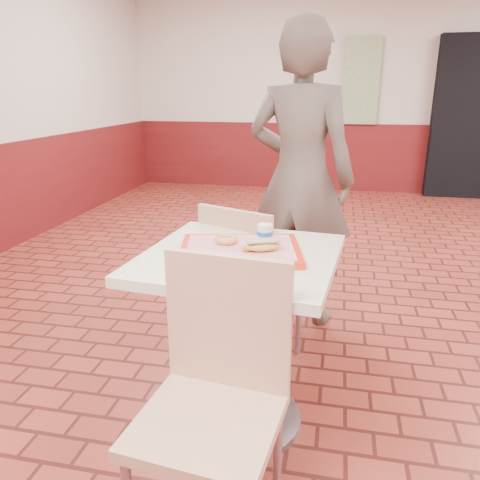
% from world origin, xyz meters
% --- Properties ---
extents(promo_poster, '(0.50, 0.03, 1.20)m').
position_xyz_m(promo_poster, '(-0.60, 4.94, 1.60)').
color(promo_poster, gray).
rests_on(promo_poster, wainscot_band).
extents(main_table, '(0.79, 0.79, 0.84)m').
position_xyz_m(main_table, '(-1.24, -0.50, 0.56)').
color(main_table, beige).
rests_on(main_table, ground).
extents(chair_main_front, '(0.50, 0.50, 0.97)m').
position_xyz_m(chair_main_front, '(-1.21, -1.02, 0.54)').
color(chair_main_front, tan).
rests_on(chair_main_front, ground).
extents(chair_main_back, '(0.56, 0.56, 0.94)m').
position_xyz_m(chair_main_back, '(-1.30, -0.04, 0.52)').
color(chair_main_back, tan).
rests_on(chair_main_back, ground).
extents(customer, '(0.79, 0.61, 1.91)m').
position_xyz_m(customer, '(-1.09, 0.65, 0.95)').
color(customer, brown).
rests_on(customer, ground).
extents(serving_tray, '(0.50, 0.39, 0.03)m').
position_xyz_m(serving_tray, '(-1.24, -0.50, 0.85)').
color(serving_tray, red).
rests_on(serving_tray, main_table).
extents(ring_donut, '(0.11, 0.11, 0.03)m').
position_xyz_m(ring_donut, '(-1.31, -0.47, 0.88)').
color(ring_donut, '#C98349').
rests_on(ring_donut, serving_tray).
extents(long_john_donut, '(0.17, 0.13, 0.05)m').
position_xyz_m(long_john_donut, '(-1.14, -0.54, 0.89)').
color(long_john_donut, gold).
rests_on(long_john_donut, serving_tray).
extents(paper_cup, '(0.07, 0.07, 0.08)m').
position_xyz_m(paper_cup, '(-1.15, -0.44, 0.91)').
color(paper_cup, silver).
rests_on(paper_cup, serving_tray).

